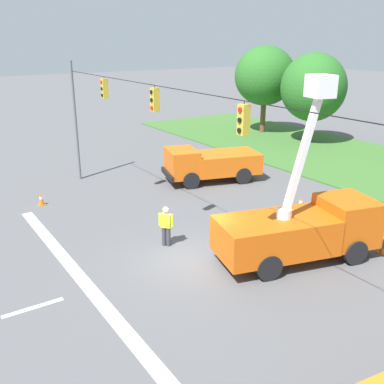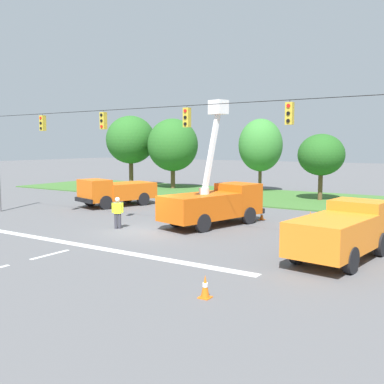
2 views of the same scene
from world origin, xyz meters
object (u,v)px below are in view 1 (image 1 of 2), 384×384
Objects in this scene: tree_far_west at (265,76)px; tree_west at (313,87)px; utility_truck_support_near at (210,163)px; traffic_cone_far_left at (301,203)px; road_worker at (166,224)px; traffic_cone_lane_edge_b at (383,246)px; traffic_cone_foreground_left at (41,199)px; utility_truck_bucket_lift at (302,227)px.

tree_west is (5.46, 0.35, -0.56)m from tree_far_west.
traffic_cone_far_left is at bearing 8.63° from utility_truck_support_near.
road_worker is 2.75× the size of traffic_cone_lane_edge_b.
tree_west reaches higher than traffic_cone_foreground_left.
road_worker is 2.39× the size of traffic_cone_far_left.
tree_west is 11.46× the size of traffic_cone_lane_edge_b.
utility_truck_bucket_lift is 11.19× the size of traffic_cone_lane_edge_b.
tree_west is 1.02× the size of utility_truck_bucket_lift.
utility_truck_support_near is 9.48m from road_worker.
utility_truck_bucket_lift is at bearing -115.52° from traffic_cone_lane_edge_b.
tree_far_west is 10.60× the size of traffic_cone_far_left.
tree_far_west is 5.50m from tree_west.
traffic_cone_foreground_left is 13.63m from traffic_cone_far_left.
utility_truck_bucket_lift reaches higher than traffic_cone_far_left.
utility_truck_support_near is 8.48× the size of traffic_cone_far_left.
road_worker is at bearing -91.15° from traffic_cone_far_left.
tree_far_west is 12.18× the size of traffic_cone_lane_edge_b.
traffic_cone_far_left is (16.09, -11.74, -4.82)m from tree_far_west.
traffic_cone_foreground_left is 16.85m from traffic_cone_lane_edge_b.
utility_truck_support_near is at bearing -53.49° from tree_far_west.
tree_far_west reaches higher than traffic_cone_foreground_left.
utility_truck_support_near is 10.11m from traffic_cone_foreground_left.
road_worker is 8.50m from traffic_cone_foreground_left.
traffic_cone_foreground_left is (-1.41, -9.98, -0.80)m from utility_truck_support_near.
road_worker is at bearing -50.99° from tree_far_west.
utility_truck_support_near is 9.10× the size of traffic_cone_foreground_left.
traffic_cone_lane_edge_b is (12.03, 0.17, -0.83)m from utility_truck_support_near.
utility_truck_bucket_lift reaches higher than utility_truck_support_near.
traffic_cone_lane_edge_b is at bearing -8.81° from traffic_cone_far_left.
traffic_cone_foreground_left is 0.93× the size of traffic_cone_far_left.
tree_west is 14.13m from utility_truck_support_near.
road_worker is at bearing -62.38° from tree_west.
tree_far_west is 11.38× the size of traffic_cone_foreground_left.
utility_truck_support_near is at bearing -171.37° from traffic_cone_far_left.
tree_far_west is at bearing 149.65° from traffic_cone_lane_edge_b.
tree_west reaches higher than utility_truck_support_near.
utility_truck_bucket_lift is at bearing 30.19° from traffic_cone_foreground_left.
utility_truck_support_near is at bearing 81.96° from traffic_cone_foreground_left.
utility_truck_support_near is at bearing -73.10° from tree_west.
traffic_cone_lane_edge_b is (21.47, -12.57, -4.88)m from tree_far_west.
tree_west reaches higher than traffic_cone_lane_edge_b.
traffic_cone_lane_edge_b is at bearing -38.91° from tree_west.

